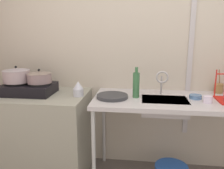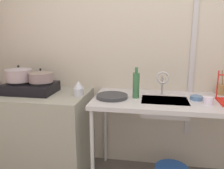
{
  "view_description": "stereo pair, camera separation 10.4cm",
  "coord_description": "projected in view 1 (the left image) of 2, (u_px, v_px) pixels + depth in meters",
  "views": [
    {
      "loc": [
        -0.17,
        -1.05,
        1.49
      ],
      "look_at": [
        -0.43,
        1.09,
        1.0
      ],
      "focal_mm": 36.98,
      "sensor_mm": 36.0,
      "label": 1
    },
    {
      "loc": [
        -0.07,
        -1.04,
        1.49
      ],
      "look_at": [
        -0.43,
        1.09,
        1.0
      ],
      "focal_mm": 36.98,
      "sensor_mm": 36.0,
      "label": 2
    }
  ],
  "objects": [
    {
      "name": "sink_basin",
      "position": [
        164.0,
        106.0,
        2.16
      ],
      "size": [
        0.42,
        0.29,
        0.14
      ],
      "primitive_type": "cube",
      "color": "#BDB6B9",
      "rests_on": "counter_sink"
    },
    {
      "name": "counter_sink",
      "position": [
        174.0,
        105.0,
        2.18
      ],
      "size": [
        1.53,
        0.67,
        0.88
      ],
      "color": "#BDB6B9",
      "rests_on": "ground"
    },
    {
      "name": "stove",
      "position": [
        29.0,
        88.0,
        2.33
      ],
      "size": [
        0.5,
        0.35,
        0.12
      ],
      "color": "black",
      "rests_on": "counter_concrete"
    },
    {
      "name": "wall_back",
      "position": [
        157.0,
        48.0,
        2.46
      ],
      "size": [
        4.51,
        0.1,
        2.64
      ],
      "primitive_type": "cube",
      "color": "beige",
      "rests_on": "ground"
    },
    {
      "name": "pot_on_left_burner",
      "position": [
        17.0,
        75.0,
        2.31
      ],
      "size": [
        0.27,
        0.27,
        0.16
      ],
      "color": "#A68F94",
      "rests_on": "stove"
    },
    {
      "name": "bottle_by_sink",
      "position": [
        136.0,
        85.0,
        2.18
      ],
      "size": [
        0.06,
        0.06,
        0.29
      ],
      "color": "#366A40",
      "rests_on": "counter_sink"
    },
    {
      "name": "wall_metal_strip",
      "position": [
        192.0,
        36.0,
        2.33
      ],
      "size": [
        0.05,
        0.01,
        2.11
      ],
      "primitive_type": "cube",
      "color": "#BDB6B9"
    },
    {
      "name": "cup_by_rack",
      "position": [
        208.0,
        99.0,
        2.04
      ],
      "size": [
        0.08,
        0.08,
        0.06
      ],
      "primitive_type": "cylinder",
      "color": "white",
      "rests_on": "counter_sink"
    },
    {
      "name": "pot_on_right_burner",
      "position": [
        39.0,
        77.0,
        2.29
      ],
      "size": [
        0.24,
        0.24,
        0.14
      ],
      "color": "gray",
      "rests_on": "stove"
    },
    {
      "name": "frying_pan",
      "position": [
        112.0,
        96.0,
        2.19
      ],
      "size": [
        0.3,
        0.3,
        0.03
      ],
      "primitive_type": "cylinder",
      "color": "#313135",
      "rests_on": "counter_sink"
    },
    {
      "name": "faucet",
      "position": [
        162.0,
        79.0,
        2.24
      ],
      "size": [
        0.12,
        0.07,
        0.25
      ],
      "color": "#BDB6B9",
      "rests_on": "counter_sink"
    },
    {
      "name": "utensil_jar",
      "position": [
        219.0,
        88.0,
        2.36
      ],
      "size": [
        0.09,
        0.09,
        0.25
      ],
      "color": "olive",
      "rests_on": "counter_sink"
    },
    {
      "name": "percolator",
      "position": [
        78.0,
        89.0,
        2.24
      ],
      "size": [
        0.1,
        0.1,
        0.15
      ],
      "color": "silver",
      "rests_on": "counter_concrete"
    },
    {
      "name": "counter_concrete",
      "position": [
        34.0,
        134.0,
        2.44
      ],
      "size": [
        1.13,
        0.67,
        0.88
      ],
      "primitive_type": "cube",
      "color": "gray",
      "rests_on": "ground"
    },
    {
      "name": "small_bowl_on_drainboard",
      "position": [
        195.0,
        97.0,
        2.17
      ],
      "size": [
        0.11,
        0.11,
        0.04
      ],
      "primitive_type": "cylinder",
      "color": "#5075A3",
      "rests_on": "counter_sink"
    }
  ]
}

